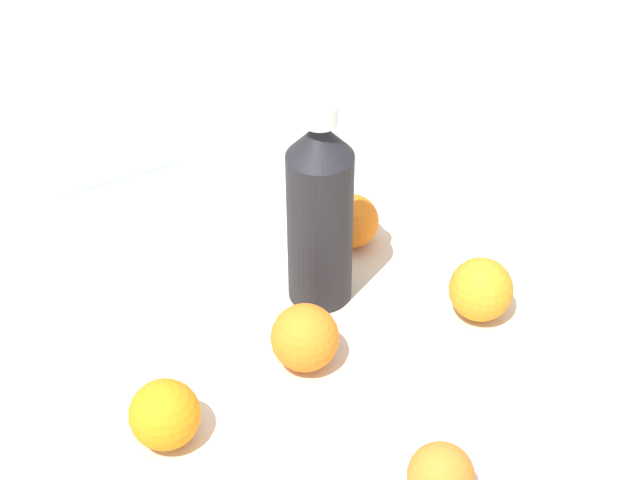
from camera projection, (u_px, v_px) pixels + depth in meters
ground_plane at (352, 305)px, 1.12m from camera, size 2.40×2.40×0.00m
water_bottle at (320, 211)px, 1.06m from camera, size 0.07×0.07×0.26m
orange_0 at (352, 221)px, 1.18m from camera, size 0.07×0.07×0.07m
orange_1 at (481, 289)px, 1.08m from camera, size 0.07×0.07×0.07m
orange_2 at (305, 338)px, 1.02m from camera, size 0.07×0.07×0.07m
orange_3 at (441, 476)px, 0.89m from camera, size 0.06×0.06×0.06m
orange_4 at (165, 415)px, 0.94m from camera, size 0.07×0.07×0.07m
folded_napkin at (107, 154)px, 1.35m from camera, size 0.18×0.20×0.01m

